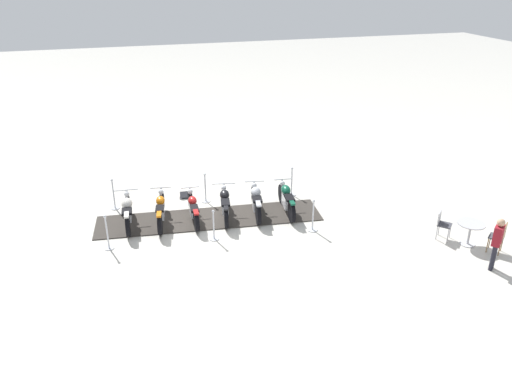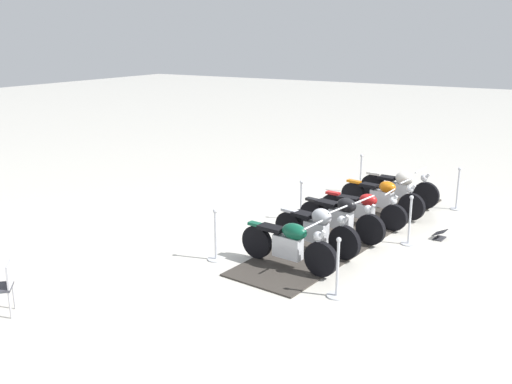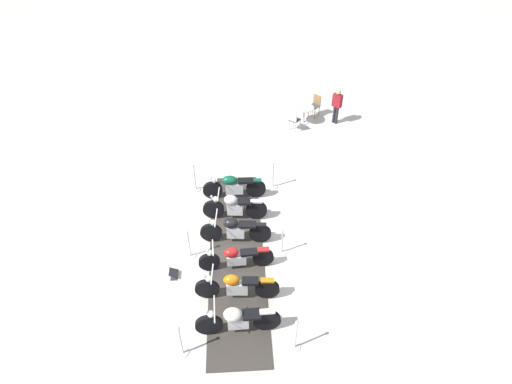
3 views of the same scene
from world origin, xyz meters
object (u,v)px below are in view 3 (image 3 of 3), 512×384
(motorcycle_copper, at_px, (236,286))
(stanchion_right_mid, at_px, (190,248))
(stanchion_left_mid, at_px, (282,245))
(info_placard, at_px, (174,274))
(stanchion_left_front, at_px, (273,179))
(stanchion_right_front, at_px, (195,182))
(motorcycle_maroon, at_px, (235,258))
(motorcycle_forest, at_px, (233,186))
(motorcycle_black, at_px, (235,230))
(cafe_table, at_px, (304,111))
(cafe_chair_near_table, at_px, (315,104))
(motorcycle_chrome, at_px, (234,207))
(bystander_person, at_px, (337,103))
(stanchion_right_rear, at_px, (181,344))
(stanchion_left_rear, at_px, (296,338))
(cafe_chair_across_table, at_px, (294,119))
(motorcycle_cream, at_px, (237,320))

(motorcycle_copper, xyz_separation_m, stanchion_right_mid, (1.73, 1.20, -0.12))
(stanchion_left_mid, bearing_deg, info_placard, 97.30)
(stanchion_left_front, bearing_deg, stanchion_left_mid, 174.17)
(stanchion_right_front, bearing_deg, info_placard, 167.93)
(motorcycle_maroon, height_order, stanchion_right_mid, stanchion_right_mid)
(motorcycle_forest, xyz_separation_m, motorcycle_black, (-2.13, 0.22, 0.00))
(cafe_table, height_order, cafe_chair_near_table, cafe_chair_near_table)
(stanchion_right_front, relative_size, cafe_table, 1.32)
(stanchion_right_front, distance_m, stanchion_left_front, 2.79)
(motorcycle_chrome, distance_m, stanchion_right_front, 2.12)
(motorcycle_copper, bearing_deg, bystander_person, -113.03)
(stanchion_left_front, bearing_deg, stanchion_right_rear, 150.65)
(stanchion_left_front, relative_size, info_placard, 2.99)
(motorcycle_maroon, xyz_separation_m, stanchion_right_front, (3.86, 0.98, -0.11))
(motorcycle_chrome, xyz_separation_m, stanchion_left_front, (1.45, -1.58, -0.18))
(motorcycle_forest, relative_size, stanchion_left_rear, 1.93)
(stanchion_right_front, bearing_deg, stanchion_left_front, -95.83)
(cafe_chair_across_table, bearing_deg, stanchion_left_rear, -146.59)
(stanchion_left_front, xyz_separation_m, cafe_table, (4.26, -2.20, 0.23))
(motorcycle_black, xyz_separation_m, stanchion_right_mid, (-0.39, 1.42, -0.15))
(motorcycle_cream, bearing_deg, motorcycle_copper, -92.05)
(motorcycle_black, height_order, bystander_person, bystander_person)
(stanchion_right_mid, height_order, bystander_person, bystander_person)
(info_placard, bearing_deg, motorcycle_black, -54.43)
(stanchion_left_front, bearing_deg, cafe_chair_across_table, -23.58)
(motorcycle_maroon, distance_m, bystander_person, 9.30)
(stanchion_left_mid, bearing_deg, motorcycle_maroon, 104.83)
(motorcycle_maroon, distance_m, cafe_table, 8.80)
(motorcycle_black, relative_size, motorcycle_cream, 1.01)
(stanchion_right_rear, xyz_separation_m, stanchion_left_mid, (2.91, -3.10, -0.08))
(stanchion_left_rear, height_order, info_placard, stanchion_left_rear)
(stanchion_right_front, xyz_separation_m, stanchion_left_rear, (-6.66, -2.13, 0.07))
(motorcycle_black, relative_size, stanchion_right_rear, 1.94)
(stanchion_left_front, height_order, cafe_table, stanchion_left_front)
(motorcycle_chrome, height_order, cafe_chair_across_table, motorcycle_chrome)
(motorcycle_cream, bearing_deg, motorcycle_forest, -91.90)
(motorcycle_chrome, bearing_deg, stanchion_right_front, -45.04)
(info_placard, bearing_deg, motorcycle_copper, -115.28)
(stanchion_left_mid, bearing_deg, motorcycle_black, 63.50)
(stanchion_left_front, bearing_deg, info_placard, 135.01)
(bystander_person, bearing_deg, info_placard, 7.38)
(motorcycle_forest, distance_m, bystander_person, 6.69)
(motorcycle_black, xyz_separation_m, cafe_table, (6.77, -3.89, 0.05))
(motorcycle_cream, distance_m, stanchion_left_rear, 1.53)
(motorcycle_chrome, xyz_separation_m, info_placard, (-2.16, 2.03, -0.45))
(motorcycle_chrome, relative_size, stanchion_left_rear, 1.85)
(stanchion_right_rear, bearing_deg, cafe_chair_across_table, -27.25)
(cafe_chair_across_table, xyz_separation_m, bystander_person, (0.32, -1.95, 0.42))
(bystander_person, bearing_deg, motorcycle_copper, 18.35)
(motorcycle_cream, bearing_deg, stanchion_left_rear, 157.68)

